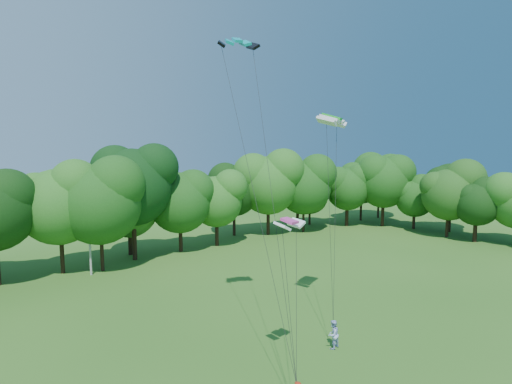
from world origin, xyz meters
TOP-DOWN VIEW (x-y plane):
  - utility_pole at (-4.69, 32.97)m, footprint 1.70×0.34m
  - kite_flyer_right at (2.91, 7.88)m, footprint 0.97×0.79m
  - kite_teal at (-1.02, 12.70)m, footprint 2.73×1.99m
  - kite_green at (5.47, 10.54)m, footprint 3.31×2.46m
  - kite_pink at (-1.80, 7.03)m, footprint 1.83×1.05m
  - tree_back_center at (0.93, 35.58)m, footprint 9.62×9.62m
  - tree_back_east at (28.16, 36.82)m, footprint 7.22×7.22m
  - tree_flank_east at (40.58, 18.92)m, footprint 8.05×8.05m

SIDE VIEW (x-z plane):
  - kite_flyer_right at x=2.91m, z-range 0.00..1.86m
  - utility_pole at x=-4.69m, z-range 0.11..8.62m
  - tree_back_east at x=28.16m, z-range 1.30..11.81m
  - tree_flank_east at x=40.58m, z-range 1.46..13.17m
  - tree_back_center at x=0.93m, z-range 1.74..15.73m
  - kite_pink at x=-1.80m, z-range 8.81..9.08m
  - kite_green at x=5.47m, z-range 14.60..15.18m
  - kite_teal at x=-1.02m, z-range 19.12..19.69m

